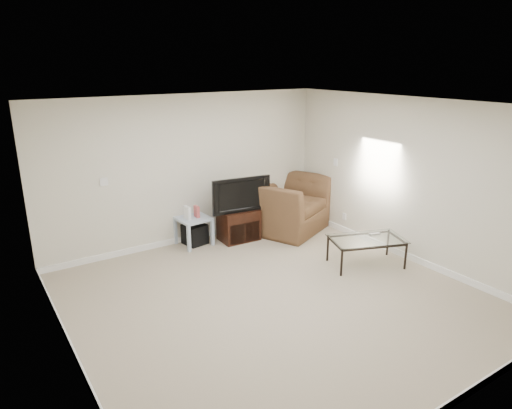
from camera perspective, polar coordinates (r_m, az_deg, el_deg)
floor at (r=6.13m, az=2.35°, el=-11.67°), size 5.00×5.00×0.00m
ceiling at (r=5.38m, az=2.69°, el=12.27°), size 5.00×5.00×0.00m
wall_back at (r=7.72m, az=-8.48°, el=4.28°), size 5.00×0.02×2.50m
wall_left at (r=4.71m, az=-23.09°, el=-5.64°), size 0.02×5.00×2.50m
wall_right at (r=7.34m, az=18.54°, el=2.86°), size 0.02×5.00×2.50m
plate_back at (r=7.25m, az=-18.48°, el=2.70°), size 0.12×0.02×0.12m
plate_right_switch at (r=8.37m, az=9.92°, el=5.23°), size 0.02×0.09×0.13m
plate_right_outlet at (r=8.42m, az=10.98°, el=-1.49°), size 0.02×0.08×0.12m
tv_stand at (r=7.93m, az=-2.18°, el=-2.55°), size 0.68×0.49×0.55m
dvd_player at (r=7.84m, az=-2.07°, el=-1.38°), size 0.37×0.27×0.05m
television at (r=7.74m, az=-2.13°, el=1.37°), size 0.98×0.32×0.60m
side_table at (r=7.80m, az=-7.79°, el=-3.29°), size 0.55×0.55×0.49m
subwoofer at (r=7.86m, az=-7.65°, el=-3.69°), size 0.40×0.40×0.34m
game_console at (r=7.61m, az=-8.60°, el=-1.03°), size 0.07×0.17×0.22m
game_case at (r=7.70m, az=-7.42°, el=-0.87°), size 0.06×0.14×0.19m
recliner at (r=8.37m, az=3.74°, el=1.13°), size 1.72×1.46×1.28m
coffee_table at (r=7.18m, az=13.58°, el=-5.76°), size 1.25×0.97×0.43m
remote at (r=7.29m, az=14.61°, el=-3.56°), size 0.18×0.09×0.02m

